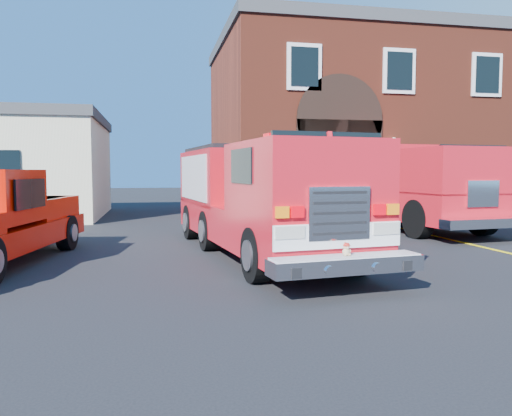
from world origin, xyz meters
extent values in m
plane|color=black|center=(0.00, 0.00, 0.00)|extent=(100.00, 100.00, 0.00)
cube|color=yellow|center=(6.50, 1.00, 0.00)|extent=(0.12, 3.00, 0.01)
cube|color=yellow|center=(6.50, 4.00, 0.00)|extent=(0.12, 3.00, 0.01)
cube|color=yellow|center=(6.50, 7.00, 0.00)|extent=(0.12, 3.00, 0.01)
cube|color=maroon|center=(9.00, 14.00, 4.00)|extent=(15.00, 10.00, 8.00)
cube|color=#3A3C3F|center=(9.00, 14.00, 8.20)|extent=(15.20, 10.20, 0.50)
cube|color=black|center=(5.50, 8.98, 2.00)|extent=(3.60, 0.12, 4.00)
cylinder|color=black|center=(5.50, 8.98, 4.00)|extent=(3.60, 0.12, 3.60)
cube|color=black|center=(4.00, 8.95, 6.00)|extent=(1.40, 0.10, 1.80)
cube|color=black|center=(8.00, 8.95, 6.00)|extent=(1.40, 0.10, 1.80)
cube|color=black|center=(12.00, 8.95, 6.00)|extent=(1.40, 0.10, 1.80)
cube|color=black|center=(-7.00, 8.97, 2.00)|extent=(1.20, 0.10, 1.40)
cylinder|color=black|center=(-0.05, -1.48, 0.49)|extent=(0.43, 1.01, 0.98)
cylinder|color=black|center=(1.91, -1.24, 0.49)|extent=(0.43, 1.01, 0.98)
cube|color=red|center=(0.59, 1.48, 0.76)|extent=(3.17, 8.25, 0.80)
cube|color=red|center=(0.35, 3.52, 1.79)|extent=(2.69, 4.17, 1.43)
cube|color=red|center=(0.90, -1.09, 1.83)|extent=(2.56, 3.10, 1.34)
cube|color=black|center=(1.03, -2.20, 2.19)|extent=(1.96, 0.30, 0.84)
cube|color=#F1020F|center=(0.90, -1.09, 2.57)|extent=(1.46, 0.47, 0.13)
cube|color=white|center=(1.07, -2.53, 0.94)|extent=(2.22, 0.32, 0.39)
cube|color=silver|center=(1.07, -2.54, 1.30)|extent=(1.07, 0.18, 0.84)
cube|color=silver|center=(1.10, -2.78, 0.52)|extent=(2.54, 0.79, 0.25)
cube|color=#B7B7BF|center=(-0.77, 3.38, 1.79)|extent=(0.42, 3.20, 1.16)
cube|color=#B7B7BF|center=(1.46, 3.65, 1.79)|extent=(0.42, 3.20, 1.16)
sphere|color=tan|center=(1.10, -2.78, 0.71)|extent=(0.14, 0.14, 0.12)
sphere|color=tan|center=(1.10, -2.78, 0.80)|extent=(0.11, 0.11, 0.10)
sphere|color=tan|center=(1.06, -2.78, 0.84)|extent=(0.04, 0.04, 0.04)
sphere|color=tan|center=(1.14, -2.77, 0.84)|extent=(0.04, 0.04, 0.04)
ellipsoid|color=red|center=(1.10, -2.78, 0.83)|extent=(0.11, 0.11, 0.06)
cylinder|color=red|center=(1.10, -2.79, 0.82)|extent=(0.13, 0.13, 0.01)
cube|color=#B80F01|center=(-4.91, 2.96, 1.02)|extent=(2.33, 2.56, 0.59)
cylinder|color=black|center=(5.73, 3.23, 0.57)|extent=(0.47, 1.17, 1.14)
cylinder|color=black|center=(8.00, 3.45, 0.57)|extent=(0.47, 1.17, 1.14)
cube|color=red|center=(6.58, 6.22, 0.88)|extent=(3.37, 8.49, 0.93)
cube|color=red|center=(6.44, 7.77, 2.07)|extent=(3.07, 5.40, 1.55)
cube|color=red|center=(6.86, 3.34, 1.97)|extent=(2.81, 2.72, 1.35)
cube|color=#B7B7BF|center=(5.14, 7.64, 1.97)|extent=(0.46, 4.33, 1.76)
cube|color=#B7B7BF|center=(7.73, 7.89, 1.97)|extent=(0.46, 4.33, 1.76)
cube|color=silver|center=(7.01, 1.84, 0.57)|extent=(2.83, 0.73, 0.26)
camera|label=1|loc=(-1.80, -9.96, 1.97)|focal=35.00mm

